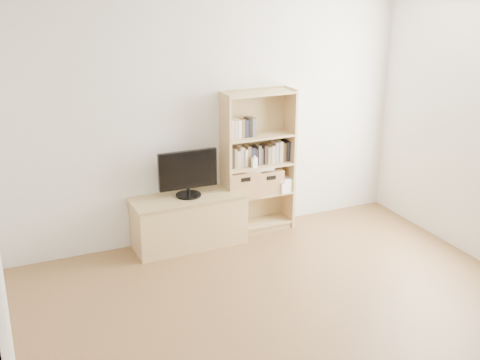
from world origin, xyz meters
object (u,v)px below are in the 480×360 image
television (188,174)px  laptop (257,167)px  basket_right (266,180)px  baby_monitor (254,163)px  tv_stand (189,222)px  basket_left (241,183)px  bookshelf (258,162)px

television → laptop: (0.82, 0.06, -0.06)m
television → basket_right: bearing=5.7°
basket_right → baby_monitor: bearing=-153.7°
television → baby_monitor: bearing=0.4°
laptop → tv_stand: bearing=-168.8°
basket_left → laptop: size_ratio=1.08×
bookshelf → television: 0.85m
bookshelf → laptop: 0.06m
bookshelf → basket_right: 0.24m
tv_stand → television: 0.54m
bookshelf → basket_left: size_ratio=4.46×
baby_monitor → television: bearing=170.7°
tv_stand → baby_monitor: size_ratio=10.82×
tv_stand → bookshelf: size_ratio=0.74×
baby_monitor → basket_right: 0.33m
bookshelf → basket_right: (0.10, -0.00, -0.22)m
tv_stand → laptop: bearing=2.9°
tv_stand → laptop: (0.82, 0.06, 0.48)m
television → baby_monitor: size_ratio=5.72×
basket_left → basket_right: (0.31, 0.00, -0.01)m
bookshelf → television: (-0.85, -0.08, 0.01)m
laptop → television: bearing=-168.8°
bookshelf → basket_left: bookshelf is taller
basket_right → basket_left: bearing=-178.1°
television → tv_stand: bearing=0.0°
bookshelf → television: bookshelf is taller
baby_monitor → laptop: (0.06, 0.07, -0.08)m
bookshelf → basket_right: bookshelf is taller
basket_left → tv_stand: bearing=-171.3°
basket_right → laptop: size_ratio=0.97×
tv_stand → laptop: 0.95m
television → basket_left: bearing=7.9°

